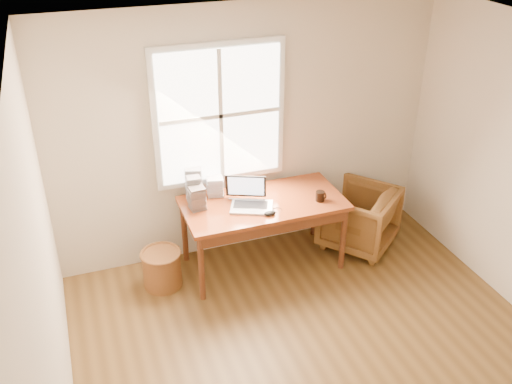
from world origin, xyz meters
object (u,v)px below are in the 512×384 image
desk (263,203)px  wicker_stool (162,269)px  armchair (358,217)px  laptop (252,193)px  cd_stack_a (194,182)px  coffee_mug (320,196)px

desk → wicker_stool: bearing=180.0°
armchair → laptop: 1.38m
cd_stack_a → coffee_mug: bearing=-24.5°
armchair → wicker_stool: bearing=-39.4°
armchair → cd_stack_a: (-1.71, 0.35, 0.57)m
cd_stack_a → laptop: bearing=-43.2°
wicker_stool → coffee_mug: 1.71m
laptop → coffee_mug: size_ratio=4.56×
laptop → desk: bearing=52.6°
coffee_mug → wicker_stool: bearing=-168.7°
desk → laptop: bearing=-151.3°
laptop → cd_stack_a: (-0.46, 0.43, -0.01)m
desk → wicker_stool: (-1.06, 0.00, -0.54)m
cd_stack_a → armchair: bearing=-11.5°
armchair → coffee_mug: size_ratio=7.35×
laptop → cd_stack_a: 0.63m
desk → armchair: bearing=-0.0°
wicker_stool → cd_stack_a: 0.91m
desk → cd_stack_a: bearing=150.2°
coffee_mug → cd_stack_a: cd_stack_a is taller
wicker_stool → cd_stack_a: bearing=37.9°
armchair → cd_stack_a: cd_stack_a is taller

